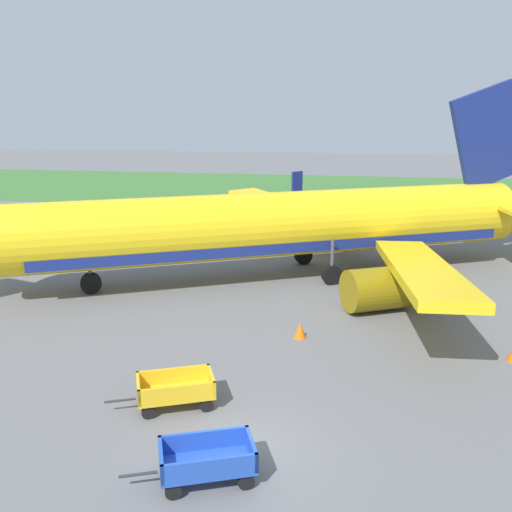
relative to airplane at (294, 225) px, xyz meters
The scene contains 6 objects.
ground_plane 17.99m from the airplane, 89.12° to the right, with size 220.00×220.00×0.00m, color slate.
grass_strip 36.36m from the airplane, 89.57° to the left, with size 220.00×28.00×0.06m, color #3D7033.
airplane is the anchor object (origin of this frame).
baggage_cart_nearest 19.33m from the airplane, 91.13° to the right, with size 3.58×2.22×1.07m.
baggage_cart_second_in_row 15.98m from the airplane, 98.59° to the right, with size 3.56×2.26×1.07m.
traffic_cone_near_plane 9.69m from the airplane, 82.47° to the right, with size 0.54×0.54×0.71m, color orange.
Camera 1 is at (2.77, -13.96, 9.66)m, focal length 39.21 mm.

